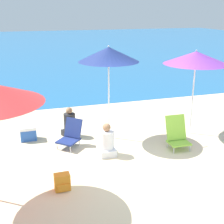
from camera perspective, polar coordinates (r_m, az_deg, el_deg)
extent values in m
plane|color=beige|center=(6.66, 6.41, -11.16)|extent=(60.00, 60.00, 0.00)
cube|color=#23669E|center=(30.60, -13.21, 11.80)|extent=(60.00, 40.00, 0.01)
cylinder|color=white|center=(8.59, 14.48, 2.18)|extent=(0.04, 0.04, 1.92)
cone|color=purple|center=(8.36, 15.09, 9.57)|extent=(1.67, 1.67, 0.32)
sphere|color=white|center=(8.34, 15.20, 10.81)|extent=(0.04, 0.04, 0.04)
cylinder|color=white|center=(8.01, -0.59, 2.02)|extent=(0.04, 0.04, 2.03)
cone|color=navy|center=(7.76, -0.62, 10.50)|extent=(1.51, 1.51, 0.36)
sphere|color=white|center=(7.74, -0.62, 11.96)|extent=(0.04, 0.04, 0.04)
cylinder|color=silver|center=(7.58, 11.24, -6.90)|extent=(0.02, 0.02, 0.16)
cylinder|color=silver|center=(7.77, 14.07, -6.46)|extent=(0.02, 0.02, 0.16)
cylinder|color=silver|center=(7.86, 10.09, -5.87)|extent=(0.02, 0.02, 0.16)
cylinder|color=silver|center=(8.05, 12.85, -5.47)|extent=(0.02, 0.02, 0.16)
cube|color=#8ECC3D|center=(7.77, 12.11, -5.51)|extent=(0.51, 0.43, 0.04)
cube|color=#8ECC3D|center=(7.82, 11.58, -2.75)|extent=(0.51, 0.25, 0.59)
cylinder|color=silver|center=(7.74, -10.02, -6.20)|extent=(0.02, 0.02, 0.17)
cylinder|color=silver|center=(7.54, -7.64, -6.78)|extent=(0.02, 0.02, 0.17)
cylinder|color=silver|center=(8.05, -8.28, -5.11)|extent=(0.02, 0.02, 0.17)
cylinder|color=silver|center=(7.86, -5.95, -5.63)|extent=(0.02, 0.02, 0.17)
cube|color=navy|center=(7.76, -8.00, -5.23)|extent=(0.67, 0.67, 0.04)
cube|color=navy|center=(7.85, -7.09, -2.86)|extent=(0.46, 0.45, 0.47)
cube|color=#262628|center=(8.51, -7.67, -3.80)|extent=(0.46, 0.49, 0.16)
cylinder|color=#262628|center=(8.40, -7.76, -1.82)|extent=(0.30, 0.30, 0.47)
sphere|color=#9E704C|center=(8.29, -7.85, 0.26)|extent=(0.17, 0.17, 0.17)
cube|color=silver|center=(7.39, -0.97, -7.19)|extent=(0.39, 0.46, 0.16)
cylinder|color=silver|center=(7.27, -0.98, -5.10)|extent=(0.35, 0.35, 0.43)
sphere|color=#9E704C|center=(7.15, -1.00, -2.83)|extent=(0.19, 0.19, 0.19)
cube|color=orange|center=(6.10, -9.09, -12.51)|extent=(0.29, 0.19, 0.33)
cube|color=orange|center=(6.04, -8.89, -13.56)|extent=(0.21, 0.03, 0.15)
cube|color=#2859B2|center=(8.45, -15.05, -3.97)|extent=(0.41, 0.31, 0.29)
cube|color=white|center=(8.38, -15.15, -2.81)|extent=(0.42, 0.32, 0.07)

